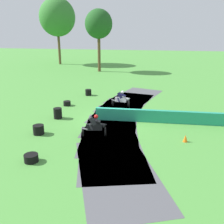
% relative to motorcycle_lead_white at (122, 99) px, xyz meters
% --- Properties ---
extents(ground_plane, '(120.00, 120.00, 0.00)m').
position_rel_motorcycle_lead_white_xyz_m(ground_plane, '(-0.16, -3.50, -0.66)').
color(ground_plane, '#4C933D').
extents(track_asphalt, '(6.22, 21.87, 0.01)m').
position_rel_motorcycle_lead_white_xyz_m(track_asphalt, '(0.37, -3.49, -0.66)').
color(track_asphalt, '#515156').
rests_on(track_asphalt, ground).
extents(safety_barrier, '(12.10, 0.54, 0.90)m').
position_rel_motorcycle_lead_white_xyz_m(safety_barrier, '(4.59, -3.41, -0.21)').
color(safety_barrier, '#239375').
rests_on(safety_barrier, ground).
extents(motorcycle_lead_white, '(1.70, 0.77, 1.42)m').
position_rel_motorcycle_lead_white_xyz_m(motorcycle_lead_white, '(0.00, 0.00, 0.00)').
color(motorcycle_lead_white, black).
rests_on(motorcycle_lead_white, ground).
extents(motorcycle_chase_black, '(1.68, 0.99, 1.43)m').
position_rel_motorcycle_lead_white_xyz_m(motorcycle_chase_black, '(-0.82, -6.53, -0.00)').
color(motorcycle_chase_black, black).
rests_on(motorcycle_chase_black, ground).
extents(tire_stack_near, '(0.60, 0.60, 0.60)m').
position_rel_motorcycle_lead_white_xyz_m(tire_stack_near, '(-3.79, 3.19, -0.36)').
color(tire_stack_near, black).
rests_on(tire_stack_near, ground).
extents(tire_stack_mid_a, '(0.63, 0.63, 0.40)m').
position_rel_motorcycle_lead_white_xyz_m(tire_stack_mid_a, '(-4.75, -0.55, -0.46)').
color(tire_stack_mid_a, black).
rests_on(tire_stack_mid_a, ground).
extents(tire_stack_mid_b, '(0.62, 0.62, 0.80)m').
position_rel_motorcycle_lead_white_xyz_m(tire_stack_mid_b, '(-4.34, -3.83, -0.26)').
color(tire_stack_mid_b, black).
rests_on(tire_stack_mid_b, ground).
extents(tire_stack_far, '(0.69, 0.69, 0.60)m').
position_rel_motorcycle_lead_white_xyz_m(tire_stack_far, '(-4.48, -6.87, -0.36)').
color(tire_stack_far, black).
rests_on(tire_stack_far, ground).
extents(tire_stack_extra_a, '(0.72, 0.72, 0.40)m').
position_rel_motorcycle_lead_white_xyz_m(tire_stack_extra_a, '(-3.32, -10.28, -0.46)').
color(tire_stack_extra_a, black).
rests_on(tire_stack_extra_a, ground).
extents(traffic_cone, '(0.28, 0.28, 0.44)m').
position_rel_motorcycle_lead_white_xyz_m(traffic_cone, '(4.70, -6.53, -0.44)').
color(traffic_cone, orange).
rests_on(traffic_cone, ground).
extents(tree_far_left, '(6.26, 6.26, 11.44)m').
position_rel_motorcycle_lead_white_xyz_m(tree_far_left, '(-14.64, 24.41, 7.47)').
color(tree_far_left, brown).
rests_on(tree_far_left, ground).
extents(tree_far_right, '(4.03, 4.03, 9.08)m').
position_rel_motorcycle_lead_white_xyz_m(tree_far_right, '(-5.78, 17.66, 6.23)').
color(tree_far_right, brown).
rests_on(tree_far_right, ground).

